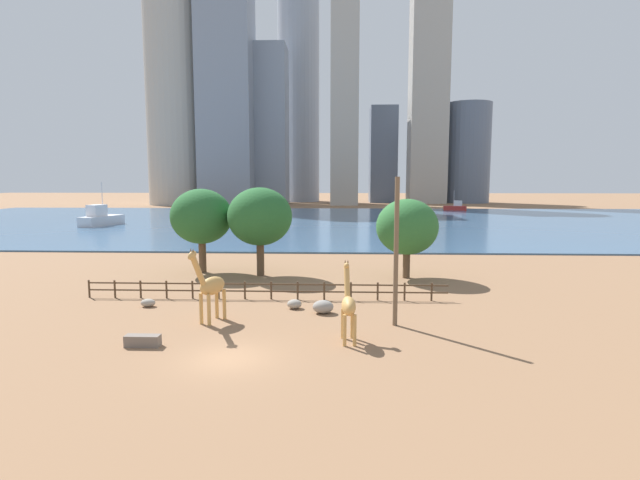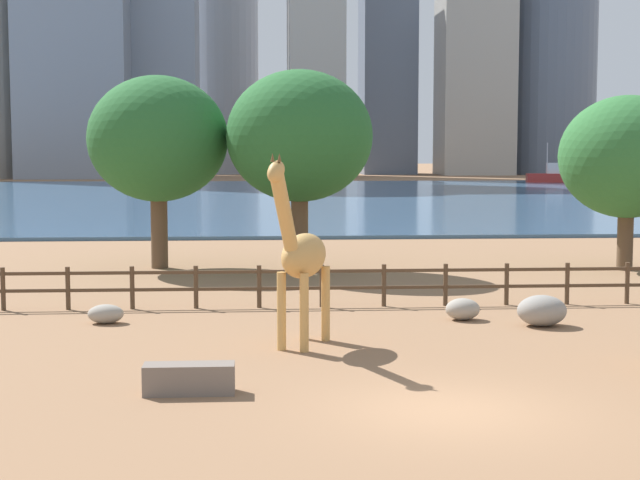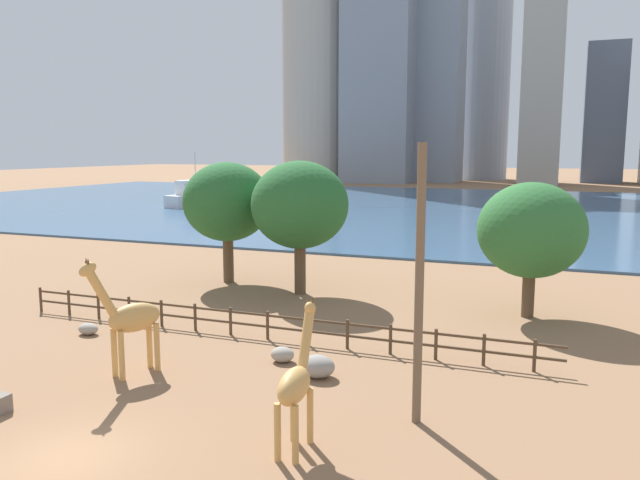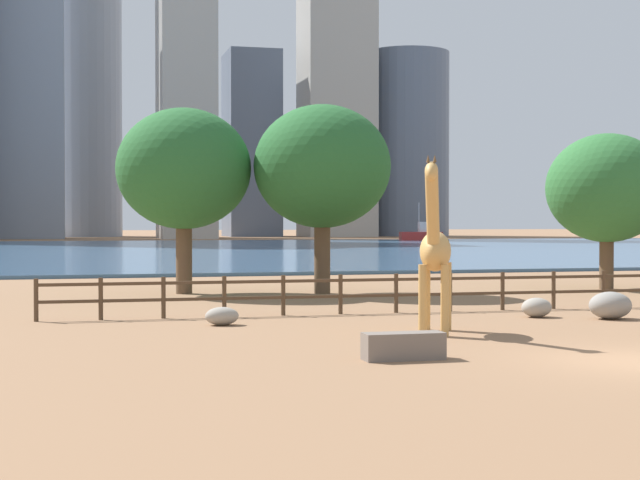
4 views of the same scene
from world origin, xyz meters
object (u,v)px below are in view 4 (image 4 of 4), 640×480
Objects in this scene: giraffe_companion at (435,251)px; tree_right_tall at (322,167)px; boulder_by_pole at (222,316)px; boat_sailboat at (422,234)px; feeding_trough at (403,346)px; tree_left_large at (607,188)px; boulder_near_fence at (537,307)px; tree_center_broad at (184,169)px; boulder_small at (610,305)px.

tree_right_tall is at bearing -157.94° from giraffe_companion.
boulder_by_pole is 111.66m from boat_sailboat.
feeding_trough is at bearing -70.53° from boulder_by_pole.
boulder_by_pole is 0.16× the size of boat_sailboat.
feeding_trough is 0.26× the size of tree_left_large.
giraffe_companion is 0.77× the size of boat_sailboat.
boulder_near_fence is 0.12× the size of tree_right_tall.
feeding_trough is 21.28m from tree_center_broad.
tree_left_large is at bearing -2.36° from tree_right_tall.
feeding_trough is at bearing -99.12° from tree_right_tall.
boat_sailboat is at bearing 66.79° from boulder_by_pole.
boulder_by_pole is at bearing -150.40° from tree_left_large.
boulder_near_fence is 0.54× the size of feeding_trough.
tree_center_broad is at bearing 97.01° from feeding_trough.
feeding_trough is 0.23× the size of tree_center_broad.
boulder_near_fence is 16.70m from tree_center_broad.
boat_sailboat is (43.70, 90.05, -4.09)m from tree_center_broad.
tree_center_broad is 0.98× the size of tree_right_tall.
boulder_near_fence is at bearing 151.07° from boulder_small.
feeding_trough is (-9.14, -6.80, -0.13)m from boulder_small.
boat_sailboat is at bearing 69.58° from feeding_trough.
boulder_near_fence reaches higher than boulder_by_pole.
feeding_trough is (2.82, -7.99, 0.03)m from boulder_by_pole.
giraffe_companion is 113.01m from boat_sailboat.
tree_left_large is at bearing 29.60° from boulder_by_pole.
giraffe_companion is 6.64m from boulder_by_pole.
boulder_near_fence is at bearing 47.66° from feeding_trough.
boulder_small is at bearing -49.72° from tree_center_broad.
boat_sailboat is (32.04, 103.81, 0.67)m from boulder_small.
boat_sailboat is at bearing 72.85° from boulder_small.
boulder_small is 0.17× the size of tree_center_broad.
giraffe_companion is 15.11m from tree_right_tall.
tree_right_tall reaches higher than boulder_small.
feeding_trough is 0.29× the size of boat_sailboat.
tree_center_broad reaches higher than boulder_near_fence.
boulder_by_pole is (-5.27, 3.54, -1.97)m from giraffe_companion.
tree_right_tall is at bearing 177.64° from tree_left_large.
tree_center_broad is (-4.97, 16.11, 2.95)m from giraffe_companion.
tree_right_tall is (3.09, 19.24, 4.99)m from feeding_trough.
boulder_small is 0.17× the size of tree_right_tall.
boulder_small is at bearing 133.85° from giraffe_companion.
boat_sailboat is at bearing -175.48° from giraffe_companion.
boulder_small is at bearing -5.69° from boulder_by_pole.
feeding_trough is 20.12m from tree_right_tall.
boulder_near_fence is 0.13× the size of tree_center_broad.
boulder_by_pole is (-10.00, 0.11, -0.04)m from boulder_near_fence.
tree_left_large reaches higher than boulder_near_fence.
boulder_near_fence is 0.98× the size of boulder_by_pole.
feeding_trough is at bearing -4.16° from giraffe_companion.
tree_right_tall is (-12.95, 0.53, 0.81)m from tree_left_large.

